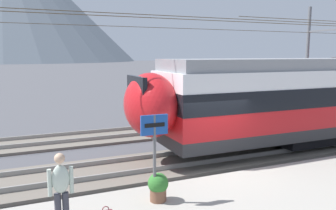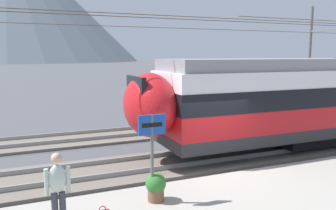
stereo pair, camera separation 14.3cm
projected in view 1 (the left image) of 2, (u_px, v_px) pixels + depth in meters
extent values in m
plane|color=#4C4C51|center=(216.00, 174.00, 11.47)|extent=(400.00, 400.00, 0.00)
cube|color=#6B6359|center=(195.00, 160.00, 12.83)|extent=(120.00, 3.00, 0.12)
cube|color=gray|center=(204.00, 162.00, 12.16)|extent=(120.00, 0.07, 0.16)
cube|color=gray|center=(187.00, 152.00, 13.46)|extent=(120.00, 0.07, 0.16)
cube|color=#6B6359|center=(149.00, 132.00, 17.41)|extent=(120.00, 3.00, 0.12)
cube|color=gray|center=(154.00, 133.00, 16.74)|extent=(120.00, 0.07, 0.16)
cube|color=gray|center=(145.00, 127.00, 18.05)|extent=(120.00, 0.07, 0.16)
cube|color=black|center=(299.00, 136.00, 14.74)|extent=(2.80, 2.32, 0.42)
ellipsoid|color=red|center=(151.00, 105.00, 11.81)|extent=(1.80, 2.67, 2.25)
cube|color=black|center=(137.00, 94.00, 11.55)|extent=(0.16, 1.74, 1.19)
cube|color=black|center=(334.00, 75.00, 21.99)|extent=(0.16, 1.74, 1.19)
cylinder|color=slate|center=(307.00, 60.00, 23.87)|extent=(0.24, 0.24, 7.27)
cube|color=slate|center=(322.00, 31.00, 22.55)|extent=(0.10, 2.56, 0.10)
cylinder|color=#473823|center=(336.00, 33.00, 21.56)|extent=(48.26, 0.02, 0.02)
cylinder|color=#59595B|center=(154.00, 159.00, 8.44)|extent=(0.08, 0.08, 2.26)
cube|color=#19479E|center=(154.00, 125.00, 8.31)|extent=(0.70, 0.06, 0.50)
cube|color=black|center=(155.00, 125.00, 8.28)|extent=(0.52, 0.01, 0.10)
ellipsoid|color=#B7C6B7|center=(61.00, 179.00, 7.11)|extent=(0.36, 0.22, 0.62)
sphere|color=tan|center=(60.00, 158.00, 7.05)|extent=(0.22, 0.22, 0.22)
cylinder|color=#B7C6B7|center=(50.00, 183.00, 7.03)|extent=(0.09, 0.09, 0.58)
cylinder|color=#B7C6B7|center=(71.00, 180.00, 7.21)|extent=(0.09, 0.09, 0.58)
torus|color=maroon|center=(106.00, 210.00, 7.45)|extent=(0.16, 0.02, 0.16)
cylinder|color=brown|center=(158.00, 195.00, 8.68)|extent=(0.42, 0.42, 0.31)
sphere|color=#33752D|center=(158.00, 183.00, 8.63)|extent=(0.53, 0.53, 0.53)
sphere|color=red|center=(158.00, 179.00, 8.61)|extent=(0.29, 0.29, 0.29)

